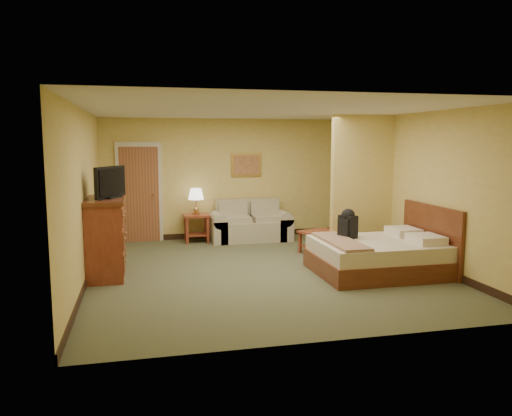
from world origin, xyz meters
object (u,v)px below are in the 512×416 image
object	(u,v)px
coffee_table	(321,238)
dresser	(106,237)
bed	(381,255)
loveseat	(250,227)

from	to	relation	value
coffee_table	dresser	xyz separation A→B (m)	(-3.85, -0.75, 0.32)
coffee_table	bed	xyz separation A→B (m)	(0.45, -1.52, -0.01)
dresser	coffee_table	bearing A→B (deg)	10.98
loveseat	bed	xyz separation A→B (m)	(1.47, -3.13, 0.01)
dresser	bed	bearing A→B (deg)	-10.17
loveseat	coffee_table	world-z (taller)	loveseat
coffee_table	dresser	size ratio (longest dim) A/B	0.69
loveseat	bed	bearing A→B (deg)	-64.92
coffee_table	bed	distance (m)	1.58
bed	coffee_table	bearing A→B (deg)	106.45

